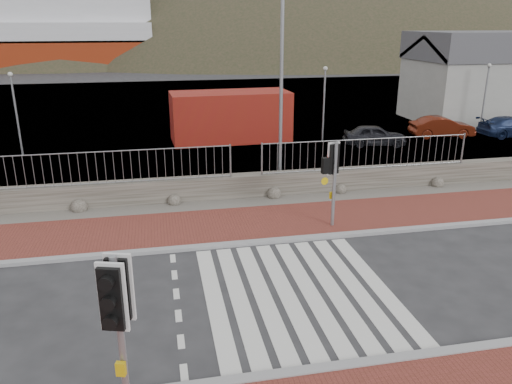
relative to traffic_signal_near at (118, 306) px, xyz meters
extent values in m
plane|color=#28282B|center=(3.99, 3.54, -2.23)|extent=(220.00, 220.00, 0.00)
cube|color=maroon|center=(3.99, 8.04, -2.19)|extent=(40.00, 3.00, 0.08)
cube|color=gray|center=(3.99, 0.54, -2.18)|extent=(40.00, 0.25, 0.12)
cube|color=gray|center=(3.99, 6.54, -2.18)|extent=(40.00, 0.25, 0.12)
cube|color=silver|center=(1.89, 3.54, -2.23)|extent=(0.42, 5.60, 0.01)
cube|color=silver|center=(2.49, 3.54, -2.23)|extent=(0.42, 5.60, 0.01)
cube|color=silver|center=(3.09, 3.54, -2.23)|extent=(0.42, 5.60, 0.01)
cube|color=silver|center=(3.69, 3.54, -2.23)|extent=(0.42, 5.60, 0.01)
cube|color=silver|center=(4.29, 3.54, -2.23)|extent=(0.42, 5.60, 0.01)
cube|color=silver|center=(4.89, 3.54, -2.23)|extent=(0.42, 5.60, 0.01)
cube|color=silver|center=(5.49, 3.54, -2.23)|extent=(0.42, 5.60, 0.01)
cube|color=silver|center=(6.09, 3.54, -2.23)|extent=(0.42, 5.60, 0.01)
cube|color=#59544C|center=(3.99, 10.04, -2.20)|extent=(40.00, 1.50, 0.06)
cube|color=#46423A|center=(3.99, 10.84, -1.78)|extent=(40.00, 0.60, 0.90)
cylinder|color=gray|center=(-0.81, 10.69, -0.13)|extent=(8.40, 0.04, 0.04)
cylinder|color=gray|center=(3.39, 10.69, -0.73)|extent=(0.07, 0.07, 1.20)
cylinder|color=gray|center=(8.79, 10.69, -0.13)|extent=(8.40, 0.04, 0.04)
cylinder|color=gray|center=(4.59, 10.69, -0.73)|extent=(0.07, 0.07, 1.20)
cylinder|color=gray|center=(12.99, 10.69, -0.73)|extent=(0.07, 0.07, 1.20)
cube|color=#4C4C4F|center=(3.99, 31.44, -2.23)|extent=(120.00, 40.00, 0.50)
cube|color=#3F4C54|center=(3.99, 66.44, -2.23)|extent=(220.00, 50.00, 0.05)
cube|color=silver|center=(-14.01, 71.44, 6.77)|extent=(30.00, 12.00, 6.00)
cube|color=#9E9E99|center=(23.99, 23.44, -0.23)|extent=(12.00, 6.00, 4.00)
cube|color=#4C4C51|center=(23.99, 23.44, 2.67)|extent=(12.20, 6.20, 1.80)
ellipsoid|color=#272F1C|center=(-11.01, 91.44, -22.23)|extent=(106.40, 68.40, 76.00)
ellipsoid|color=#272F1C|center=(33.99, 91.44, -28.23)|extent=(140.00, 90.00, 100.00)
ellipsoid|color=#272F1C|center=(78.99, 91.44, -22.23)|extent=(112.00, 72.00, 80.00)
cylinder|color=gray|center=(0.00, 0.00, -0.68)|extent=(0.12, 0.12, 3.10)
cube|color=#C6A10B|center=(0.00, 0.00, -1.07)|extent=(0.17, 0.13, 0.24)
cube|color=black|center=(0.00, 0.00, 0.26)|extent=(0.50, 0.38, 1.16)
sphere|color=#0CE53F|center=(0.00, 0.00, -0.07)|extent=(0.17, 0.17, 0.17)
cylinder|color=gray|center=(6.25, 7.34, -0.80)|extent=(0.11, 0.11, 2.87)
cube|color=#C6A10B|center=(6.25, 7.34, -1.16)|extent=(0.16, 0.11, 0.23)
cube|color=black|center=(6.25, 7.34, 0.07)|extent=(0.45, 0.32, 1.08)
sphere|color=#0CE53F|center=(6.25, 7.34, -0.24)|extent=(0.15, 0.15, 0.15)
cube|color=black|center=(5.90, 7.27, -0.08)|extent=(0.25, 0.20, 0.51)
cylinder|color=gray|center=(5.54, 11.64, 1.68)|extent=(0.14, 0.14, 7.82)
cube|color=maroon|center=(4.89, 20.54, -0.87)|extent=(6.67, 3.01, 2.73)
imported|color=black|center=(12.36, 17.71, -1.66)|extent=(3.54, 1.96, 1.14)
imported|color=#53180B|center=(17.10, 18.93, -1.64)|extent=(3.75, 1.72, 1.19)
imported|color=#162244|center=(21.24, 18.25, -1.65)|extent=(4.03, 1.70, 1.16)
camera|label=1|loc=(0.78, -7.07, 4.23)|focal=35.00mm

